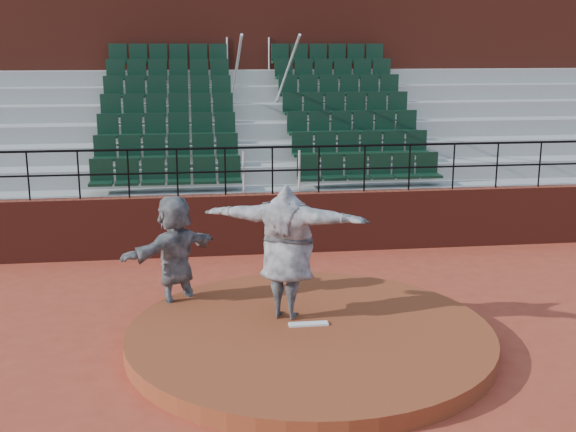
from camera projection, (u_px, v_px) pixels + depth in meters
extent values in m
plane|color=#A23924|center=(310.00, 344.00, 10.89)|extent=(90.00, 90.00, 0.00)
cylinder|color=brown|center=(310.00, 336.00, 10.86)|extent=(5.50, 5.50, 0.25)
cube|color=white|center=(308.00, 324.00, 10.97)|extent=(0.60, 0.15, 0.03)
cube|color=maroon|center=(273.00, 223.00, 15.56)|extent=(24.00, 0.30, 1.30)
cylinder|color=black|center=(272.00, 147.00, 15.17)|extent=(24.00, 0.05, 0.05)
cylinder|color=black|center=(272.00, 171.00, 15.29)|extent=(24.00, 0.04, 0.04)
cylinder|color=black|center=(28.00, 176.00, 14.64)|extent=(0.04, 0.04, 1.00)
cylinder|color=black|center=(79.00, 175.00, 14.77)|extent=(0.04, 0.04, 1.00)
cylinder|color=black|center=(128.00, 174.00, 14.90)|extent=(0.04, 0.04, 1.00)
cylinder|color=black|center=(177.00, 173.00, 15.03)|extent=(0.04, 0.04, 1.00)
cylinder|color=black|center=(225.00, 172.00, 15.16)|extent=(0.04, 0.04, 1.00)
cylinder|color=black|center=(272.00, 171.00, 15.29)|extent=(0.04, 0.04, 1.00)
cylinder|color=black|center=(319.00, 170.00, 15.42)|extent=(0.04, 0.04, 1.00)
cylinder|color=black|center=(364.00, 168.00, 15.55)|extent=(0.04, 0.04, 1.00)
cylinder|color=black|center=(409.00, 167.00, 15.67)|extent=(0.04, 0.04, 1.00)
cylinder|color=black|center=(454.00, 166.00, 15.80)|extent=(0.04, 0.04, 1.00)
cylinder|color=black|center=(497.00, 165.00, 15.93)|extent=(0.04, 0.04, 1.00)
cylinder|color=black|center=(540.00, 164.00, 16.06)|extent=(0.04, 0.04, 1.00)
cube|color=#999994|center=(270.00, 217.00, 16.11)|extent=(24.00, 0.85, 1.30)
cube|color=black|center=(166.00, 175.00, 15.60)|extent=(3.30, 0.48, 0.72)
cube|color=black|center=(369.00, 170.00, 16.17)|extent=(3.30, 0.48, 0.72)
cube|color=#999994|center=(266.00, 200.00, 16.88)|extent=(24.00, 0.85, 1.70)
cube|color=black|center=(167.00, 151.00, 16.32)|extent=(3.30, 0.48, 0.72)
cube|color=black|center=(361.00, 147.00, 16.90)|extent=(3.30, 0.48, 0.72)
cube|color=#999994|center=(262.00, 185.00, 17.66)|extent=(24.00, 0.85, 2.10)
cube|color=black|center=(167.00, 129.00, 17.05)|extent=(3.30, 0.48, 0.72)
cube|color=black|center=(353.00, 126.00, 17.63)|extent=(3.30, 0.48, 0.72)
cube|color=#999994|center=(259.00, 171.00, 18.43)|extent=(24.00, 0.85, 2.50)
cube|color=black|center=(167.00, 109.00, 17.77)|extent=(3.30, 0.48, 0.72)
cube|color=black|center=(346.00, 107.00, 18.35)|extent=(3.30, 0.48, 0.72)
cube|color=#999994|center=(256.00, 158.00, 19.20)|extent=(24.00, 0.85, 2.90)
cube|color=black|center=(168.00, 90.00, 18.50)|extent=(3.30, 0.48, 0.72)
cube|color=black|center=(340.00, 89.00, 19.08)|extent=(3.30, 0.48, 0.72)
cube|color=#999994|center=(253.00, 146.00, 19.98)|extent=(24.00, 0.85, 3.30)
cube|color=black|center=(168.00, 73.00, 19.23)|extent=(3.30, 0.48, 0.72)
cube|color=black|center=(334.00, 72.00, 19.81)|extent=(3.30, 0.48, 0.72)
cube|color=#999994|center=(250.00, 135.00, 20.75)|extent=(24.00, 0.85, 3.70)
cube|color=black|center=(168.00, 57.00, 19.95)|extent=(3.30, 0.48, 0.72)
cube|color=black|center=(328.00, 57.00, 20.53)|extent=(3.30, 0.48, 0.72)
cylinder|color=silver|center=(234.00, 86.00, 17.85)|extent=(0.06, 5.97, 2.46)
cylinder|color=silver|center=(282.00, 86.00, 18.01)|extent=(0.06, 5.97, 2.46)
cube|color=maroon|center=(245.00, 73.00, 22.21)|extent=(24.00, 3.00, 7.10)
imported|color=black|center=(287.00, 252.00, 11.08)|extent=(2.65, 1.71, 2.11)
imported|color=black|center=(175.00, 255.00, 11.96)|extent=(1.84, 1.63, 2.02)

